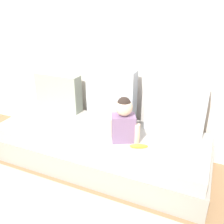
% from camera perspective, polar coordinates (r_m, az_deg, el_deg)
% --- Properties ---
extents(ground_plane, '(12.00, 12.00, 0.00)m').
position_cam_1_polar(ground_plane, '(2.76, -2.85, -11.74)').
color(ground_plane, '#93704C').
extents(back_wall, '(5.48, 0.10, 2.33)m').
position_cam_1_polar(back_wall, '(2.76, 1.83, 14.88)').
color(back_wall, silver).
rests_on(back_wall, ground).
extents(couch, '(2.28, 0.84, 0.40)m').
position_cam_1_polar(couch, '(2.65, -2.94, -8.35)').
color(couch, '#9C978F').
rests_on(couch, ground).
extents(throw_pillow_left, '(0.57, 0.16, 0.45)m').
position_cam_1_polar(throw_pillow_left, '(3.04, -12.45, 4.60)').
color(throw_pillow_left, '#99A393').
rests_on(throw_pillow_left, couch).
extents(throw_pillow_center, '(0.55, 0.16, 0.59)m').
position_cam_1_polar(throw_pillow_center, '(2.68, -0.14, 4.04)').
color(throw_pillow_center, '#B2BCC6').
rests_on(throw_pillow_center, couch).
extents(throw_pillow_right, '(0.59, 0.16, 0.52)m').
position_cam_1_polar(throw_pillow_right, '(2.52, 14.74, 0.89)').
color(throw_pillow_right, '#B2BCC6').
rests_on(throw_pillow_right, couch).
extents(toddler, '(0.33, 0.24, 0.45)m').
position_cam_1_polar(toddler, '(2.29, 2.77, -1.89)').
color(toddler, gray).
rests_on(toddler, couch).
extents(banana, '(0.17, 0.11, 0.04)m').
position_cam_1_polar(banana, '(2.27, 6.34, -7.99)').
color(banana, yellow).
rests_on(banana, couch).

